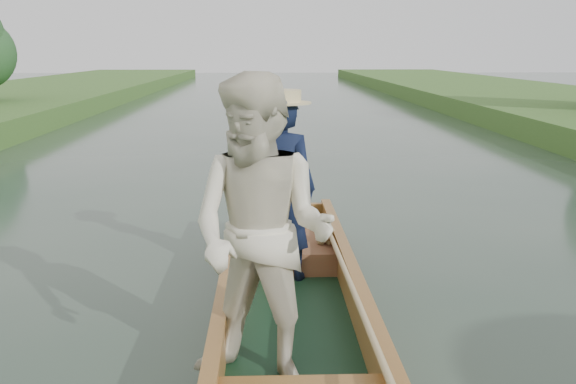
{
  "coord_description": "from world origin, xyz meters",
  "views": [
    {
      "loc": [
        -0.19,
        -4.81,
        2.15
      ],
      "look_at": [
        0.0,
        0.6,
        0.95
      ],
      "focal_mm": 40.0,
      "sensor_mm": 36.0,
      "label": 1
    }
  ],
  "objects": [
    {
      "name": "ground",
      "position": [
        0.0,
        0.0,
        0.0
      ],
      "size": [
        120.0,
        120.0,
        0.0
      ],
      "primitive_type": "plane",
      "color": "#283D30",
      "rests_on": "ground"
    },
    {
      "name": "trees_far",
      "position": [
        -2.79,
        9.53,
        2.48
      ],
      "size": [
        22.6,
        15.5,
        4.53
      ],
      "color": "#47331E",
      "rests_on": "ground"
    },
    {
      "name": "punt",
      "position": [
        -0.1,
        -0.3,
        0.72
      ],
      "size": [
        1.37,
        5.14,
        2.03
      ],
      "color": "#13321C",
      "rests_on": "ground"
    }
  ]
}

